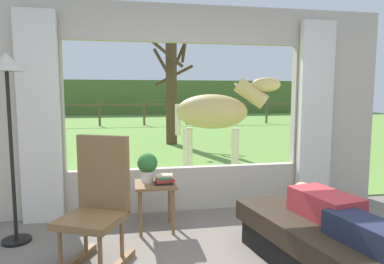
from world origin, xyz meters
TOP-DOWN VIEW (x-y plane):
  - back_wall_with_window at (0.00, 2.26)m, footprint 5.20×0.12m
  - curtain_panel_left at (-1.69, 2.12)m, footprint 0.44×0.10m
  - curtain_panel_right at (1.69, 2.12)m, footprint 0.44×0.10m
  - outdoor_pasture_lawn at (0.00, 13.16)m, footprint 36.00×21.68m
  - distant_hill_ridge at (0.00, 23.00)m, footprint 36.00×2.00m
  - recliner_sofa at (0.94, 0.47)m, footprint 1.20×1.84m
  - reclining_person at (0.94, 0.42)m, footprint 0.44×1.43m
  - rocking_chair at (-0.98, 0.96)m, footprint 0.71×0.81m
  - side_table at (-0.43, 1.65)m, footprint 0.44×0.44m
  - potted_plant at (-0.51, 1.71)m, footprint 0.22×0.22m
  - book_stack at (-0.34, 1.60)m, footprint 0.22×0.15m
  - floor_lamp_left at (-1.83, 1.58)m, footprint 0.32×0.32m
  - horse at (0.80, 3.80)m, footprint 1.80×1.00m
  - pasture_tree at (0.53, 7.87)m, footprint 1.30×1.22m
  - pasture_fence_line at (0.00, 14.04)m, footprint 16.10×0.10m

SIDE VIEW (x-z plane):
  - outdoor_pasture_lawn at x=0.00m, z-range 0.00..0.02m
  - recliner_sofa at x=0.94m, z-range 0.01..0.43m
  - side_table at x=-0.43m, z-range 0.17..0.69m
  - reclining_person at x=0.94m, z-range 0.41..0.63m
  - rocking_chair at x=-0.98m, z-range -0.01..1.11m
  - book_stack at x=-0.34m, z-range 0.52..0.62m
  - potted_plant at x=-0.51m, z-range 0.54..0.86m
  - pasture_fence_line at x=0.00m, z-range 0.19..1.29m
  - horse at x=0.80m, z-range 0.29..2.02m
  - curtain_panel_left at x=-1.69m, z-range 0.00..2.40m
  - curtain_panel_right at x=1.69m, z-range 0.00..2.40m
  - distant_hill_ridge at x=0.00m, z-range 0.00..2.40m
  - back_wall_with_window at x=0.00m, z-range -0.03..2.52m
  - floor_lamp_left at x=-1.83m, z-range 0.58..2.45m
  - pasture_tree at x=0.53m, z-range -0.05..3.30m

